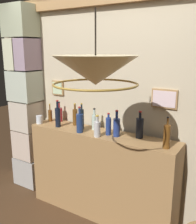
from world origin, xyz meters
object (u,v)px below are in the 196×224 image
at_px(liquor_bottle_bourbon, 140,127).
at_px(liquor_bottle_rye, 94,121).
at_px(liquor_bottle_vermouth, 59,114).
at_px(pendant_lamp, 96,71).
at_px(glass_tumbler_rocks, 39,120).
at_px(liquor_bottle_scotch, 117,127).
at_px(liquor_bottle_whiskey, 58,117).
at_px(liquor_bottle_vodka, 108,126).
at_px(liquor_bottle_rum, 50,115).
at_px(liquor_bottle_mezcal, 82,119).
at_px(liquor_bottle_amaro, 97,128).
at_px(liquor_bottle_port, 167,136).
at_px(liquor_bottle_sherry, 80,123).
at_px(liquor_bottle_gin, 75,117).

xyz_separation_m(liquor_bottle_bourbon, liquor_bottle_rye, (-0.56, -0.01, -0.01)).
height_order(liquor_bottle_vermouth, pendant_lamp, pendant_lamp).
distance_m(liquor_bottle_bourbon, glass_tumbler_rocks, 1.29).
distance_m(liquor_bottle_scotch, liquor_bottle_rye, 0.34).
bearing_deg(liquor_bottle_scotch, liquor_bottle_vermouth, 171.91).
bearing_deg(liquor_bottle_bourbon, glass_tumbler_rocks, -172.39).
height_order(glass_tumbler_rocks, pendant_lamp, pendant_lamp).
xyz_separation_m(liquor_bottle_whiskey, liquor_bottle_vodka, (0.66, 0.06, -0.03)).
height_order(liquor_bottle_vermouth, liquor_bottle_rye, liquor_bottle_vermouth).
relative_size(liquor_bottle_rum, liquor_bottle_whiskey, 0.71).
xyz_separation_m(liquor_bottle_mezcal, glass_tumbler_rocks, (-0.58, -0.10, -0.07)).
bearing_deg(liquor_bottle_amaro, pendant_lamp, -58.88).
distance_m(liquor_bottle_vermouth, liquor_bottle_rum, 0.12).
bearing_deg(liquor_bottle_amaro, liquor_bottle_bourbon, 27.66).
distance_m(liquor_bottle_port, liquor_bottle_rye, 0.89).
distance_m(liquor_bottle_vermouth, liquor_bottle_amaro, 0.77).
bearing_deg(liquor_bottle_sherry, liquor_bottle_rum, 164.15).
xyz_separation_m(liquor_bottle_whiskey, pendant_lamp, (0.94, -0.64, 0.62)).
bearing_deg(liquor_bottle_whiskey, liquor_bottle_bourbon, 8.75).
xyz_separation_m(liquor_bottle_vermouth, liquor_bottle_scotch, (0.90, -0.13, 0.01)).
bearing_deg(liquor_bottle_whiskey, liquor_bottle_scotch, 4.87).
relative_size(liquor_bottle_rum, liquor_bottle_amaro, 0.98).
height_order(liquor_bottle_port, liquor_bottle_rye, liquor_bottle_port).
height_order(liquor_bottle_port, liquor_bottle_rum, liquor_bottle_port).
bearing_deg(liquor_bottle_rye, liquor_bottle_rum, -179.85).
bearing_deg(liquor_bottle_amaro, liquor_bottle_rye, 129.49).
distance_m(liquor_bottle_vodka, glass_tumbler_rocks, 0.96).
relative_size(liquor_bottle_rum, glass_tumbler_rocks, 2.26).
bearing_deg(liquor_bottle_scotch, liquor_bottle_whiskey, -175.13).
height_order(liquor_bottle_bourbon, liquor_bottle_whiskey, liquor_bottle_whiskey).
bearing_deg(liquor_bottle_vermouth, liquor_bottle_rye, -5.46).
distance_m(liquor_bottle_port, liquor_bottle_whiskey, 1.31).
bearing_deg(liquor_bottle_scotch, liquor_bottle_gin, 170.70).
height_order(liquor_bottle_port, liquor_bottle_scotch, liquor_bottle_port).
xyz_separation_m(liquor_bottle_rye, liquor_bottle_vodka, (0.23, -0.08, 0.00)).
bearing_deg(liquor_bottle_whiskey, liquor_bottle_mezcal, 15.28).
relative_size(liquor_bottle_scotch, pendant_lamp, 0.45).
bearing_deg(liquor_bottle_whiskey, liquor_bottle_sherry, -5.35).
xyz_separation_m(liquor_bottle_rye, pendant_lamp, (0.51, -0.78, 0.65)).
bearing_deg(liquor_bottle_whiskey, liquor_bottle_rum, 151.24).
distance_m(liquor_bottle_whiskey, liquor_bottle_vodka, 0.66).
height_order(liquor_bottle_port, liquor_bottle_bourbon, liquor_bottle_port).
xyz_separation_m(liquor_bottle_bourbon, liquor_bottle_vodka, (-0.32, -0.09, -0.01)).
xyz_separation_m(liquor_bottle_rum, liquor_bottle_amaro, (0.84, -0.19, 0.01)).
relative_size(liquor_bottle_scotch, liquor_bottle_rum, 1.25).
relative_size(liquor_bottle_port, liquor_bottle_amaro, 1.30).
bearing_deg(pendant_lamp, liquor_bottle_bourbon, 87.00).
xyz_separation_m(liquor_bottle_vermouth, liquor_bottle_rye, (0.57, -0.05, 0.00)).
relative_size(liquor_bottle_scotch, liquor_bottle_vodka, 1.18).
xyz_separation_m(liquor_bottle_gin, pendant_lamp, (0.81, -0.81, 0.64)).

